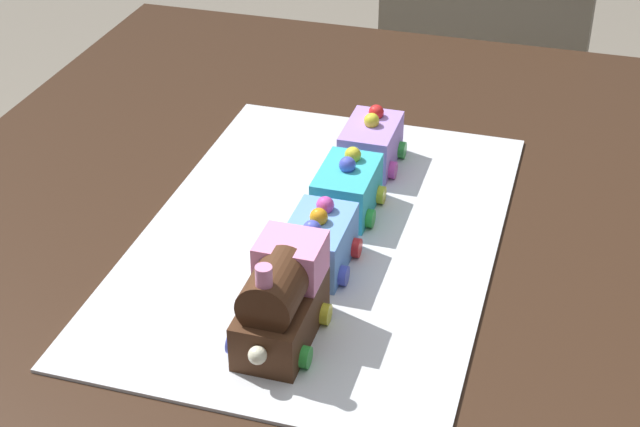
{
  "coord_description": "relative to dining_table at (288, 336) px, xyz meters",
  "views": [
    {
      "loc": [
        -0.85,
        -0.29,
        1.37
      ],
      "look_at": [
        0.06,
        -0.02,
        0.77
      ],
      "focal_mm": 54.98,
      "sensor_mm": 36.0,
      "label": 1
    }
  ],
  "objects": [
    {
      "name": "dining_table",
      "position": [
        0.0,
        0.0,
        0.0
      ],
      "size": [
        1.4,
        1.0,
        0.74
      ],
      "color": "#382316",
      "rests_on": "ground"
    },
    {
      "name": "chair",
      "position": [
        1.03,
        -0.1,
        -0.16
      ],
      "size": [
        0.43,
        0.43,
        0.86
      ],
      "rotation": [
        0.0,
        0.0,
        1.48
      ],
      "color": "gray",
      "rests_on": "ground"
    },
    {
      "name": "cake_board",
      "position": [
        0.06,
        -0.02,
        0.11
      ],
      "size": [
        0.6,
        0.4,
        0.0
      ],
      "primitive_type": "cube",
      "color": "silver",
      "rests_on": "dining_table"
    },
    {
      "name": "cake_locomotive",
      "position": [
        -0.13,
        -0.04,
        0.16
      ],
      "size": [
        0.14,
        0.08,
        0.12
      ],
      "color": "#472816",
      "rests_on": "cake_board"
    },
    {
      "name": "cake_car_caboose_sky_blue",
      "position": [
        -0.0,
        -0.04,
        0.14
      ],
      "size": [
        0.1,
        0.08,
        0.07
      ],
      "color": "#669EEA",
      "rests_on": "cake_board"
    },
    {
      "name": "cake_car_flatbed_turquoise",
      "position": [
        0.12,
        -0.04,
        0.14
      ],
      "size": [
        0.1,
        0.08,
        0.07
      ],
      "color": "#38B7C6",
      "rests_on": "cake_board"
    },
    {
      "name": "cake_car_hopper_lavender",
      "position": [
        0.24,
        -0.04,
        0.14
      ],
      "size": [
        0.1,
        0.08,
        0.07
      ],
      "color": "#AD84E0",
      "rests_on": "cake_board"
    }
  ]
}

